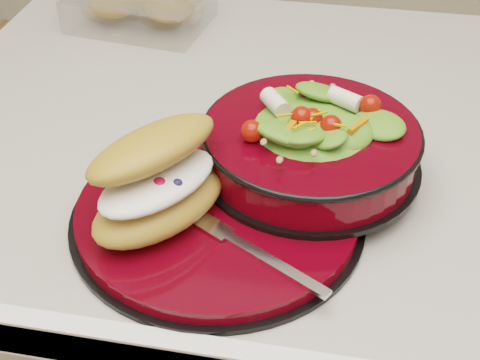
% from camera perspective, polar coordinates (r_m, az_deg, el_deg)
% --- Properties ---
extents(island_counter, '(1.24, 0.74, 0.90)m').
position_cam_1_polar(island_counter, '(1.15, 10.31, -14.68)').
color(island_counter, beige).
rests_on(island_counter, ground).
extents(dinner_plate, '(0.31, 0.31, 0.02)m').
position_cam_1_polar(dinner_plate, '(0.69, -1.88, -2.80)').
color(dinner_plate, black).
rests_on(dinner_plate, island_counter).
extents(salad_bowl, '(0.24, 0.24, 0.10)m').
position_cam_1_polar(salad_bowl, '(0.72, 6.06, 3.62)').
color(salad_bowl, black).
rests_on(salad_bowl, dinner_plate).
extents(croissant, '(0.15, 0.19, 0.09)m').
position_cam_1_polar(croissant, '(0.65, -6.88, -0.07)').
color(croissant, '#BC8739').
rests_on(croissant, dinner_plate).
extents(fork, '(0.14, 0.09, 0.00)m').
position_cam_1_polar(fork, '(0.63, 1.35, -6.17)').
color(fork, silver).
rests_on(fork, dinner_plate).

